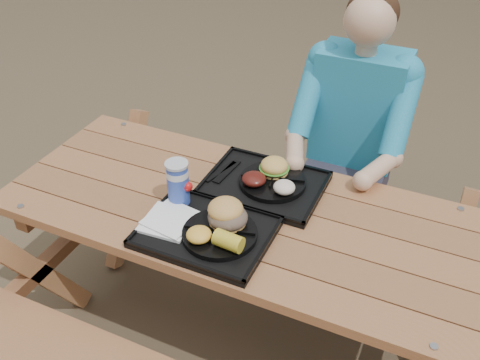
% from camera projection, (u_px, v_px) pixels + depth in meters
% --- Properties ---
extents(ground, '(60.00, 60.00, 0.00)m').
position_uv_depth(ground, '(240.00, 336.00, 2.43)').
color(ground, '#999999').
rests_on(ground, ground).
extents(picnic_table, '(1.80, 1.49, 0.75)m').
position_uv_depth(picnic_table, '(240.00, 278.00, 2.21)').
color(picnic_table, '#999999').
rests_on(picnic_table, ground).
extents(tray_near, '(0.45, 0.35, 0.02)m').
position_uv_depth(tray_near, '(206.00, 233.00, 1.87)').
color(tray_near, black).
rests_on(tray_near, picnic_table).
extents(tray_far, '(0.45, 0.35, 0.02)m').
position_uv_depth(tray_far, '(264.00, 185.00, 2.09)').
color(tray_far, black).
rests_on(tray_far, picnic_table).
extents(plate_near, '(0.26, 0.26, 0.02)m').
position_uv_depth(plate_near, '(220.00, 234.00, 1.83)').
color(plate_near, black).
rests_on(plate_near, tray_near).
extents(plate_far, '(0.26, 0.26, 0.02)m').
position_uv_depth(plate_far, '(273.00, 182.00, 2.08)').
color(plate_far, black).
rests_on(plate_far, tray_far).
extents(napkin_stack, '(0.18, 0.18, 0.02)m').
position_uv_depth(napkin_stack, '(168.00, 220.00, 1.89)').
color(napkin_stack, white).
rests_on(napkin_stack, tray_near).
extents(soda_cup, '(0.08, 0.08, 0.16)m').
position_uv_depth(soda_cup, '(178.00, 184.00, 1.95)').
color(soda_cup, '#1635A6').
rests_on(soda_cup, tray_near).
extents(condiment_bbq, '(0.05, 0.05, 0.03)m').
position_uv_depth(condiment_bbq, '(220.00, 208.00, 1.94)').
color(condiment_bbq, black).
rests_on(condiment_bbq, tray_near).
extents(condiment_mustard, '(0.05, 0.05, 0.03)m').
position_uv_depth(condiment_mustard, '(236.00, 210.00, 1.93)').
color(condiment_mustard, gold).
rests_on(condiment_mustard, tray_near).
extents(sandwich, '(0.13, 0.13, 0.14)m').
position_uv_depth(sandwich, '(228.00, 208.00, 1.82)').
color(sandwich, '#DA9D4D').
rests_on(sandwich, plate_near).
extents(mac_cheese, '(0.09, 0.09, 0.04)m').
position_uv_depth(mac_cheese, '(199.00, 235.00, 1.78)').
color(mac_cheese, yellow).
rests_on(mac_cheese, plate_near).
extents(corn_cob, '(0.11, 0.11, 0.06)m').
position_uv_depth(corn_cob, '(228.00, 241.00, 1.75)').
color(corn_cob, gold).
rests_on(corn_cob, plate_near).
extents(cutlery_far, '(0.05, 0.18, 0.01)m').
position_uv_depth(cutlery_far, '(227.00, 172.00, 2.14)').
color(cutlery_far, black).
rests_on(cutlery_far, tray_far).
extents(burger, '(0.11, 0.11, 0.10)m').
position_uv_depth(burger, '(274.00, 163.00, 2.08)').
color(burger, '#E1AB4F').
rests_on(burger, plate_far).
extents(baked_beans, '(0.09, 0.09, 0.04)m').
position_uv_depth(baked_beans, '(254.00, 179.00, 2.04)').
color(baked_beans, '#511610').
rests_on(baked_beans, plate_far).
extents(potato_salad, '(0.08, 0.08, 0.05)m').
position_uv_depth(potato_salad, '(284.00, 187.00, 1.99)').
color(potato_salad, '#F5E5D0').
rests_on(potato_salad, plate_far).
extents(diner, '(0.48, 0.84, 1.28)m').
position_uv_depth(diner, '(351.00, 152.00, 2.50)').
color(diner, '#18A898').
rests_on(diner, ground).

